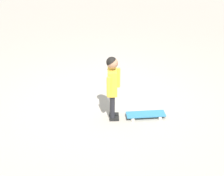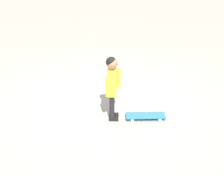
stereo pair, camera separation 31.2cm
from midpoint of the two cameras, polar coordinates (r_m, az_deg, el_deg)
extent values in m
plane|color=#9E9384|center=(5.49, -3.31, -2.58)|extent=(50.00, 50.00, 0.00)
cylinder|color=black|center=(4.96, -1.83, -2.91)|extent=(0.08, 0.08, 0.42)
cube|color=black|center=(5.07, -1.45, -5.00)|extent=(0.15, 0.08, 0.05)
cylinder|color=black|center=(4.86, -1.82, -3.57)|extent=(0.08, 0.08, 0.42)
cube|color=black|center=(4.98, -1.43, -5.68)|extent=(0.15, 0.08, 0.05)
cube|color=gold|center=(4.71, -1.90, 1.04)|extent=(0.15, 0.24, 0.40)
cylinder|color=gold|center=(4.85, -0.72, 1.88)|extent=(0.06, 0.06, 0.32)
cylinder|color=gold|center=(4.58, -2.64, 0.16)|extent=(0.06, 0.06, 0.32)
sphere|color=#9E7051|center=(4.58, -1.96, 4.57)|extent=(0.17, 0.17, 0.17)
sphere|color=black|center=(4.58, -2.08, 4.74)|extent=(0.16, 0.16, 0.16)
cube|color=teal|center=(5.03, 4.39, -4.83)|extent=(0.65, 0.25, 0.02)
cube|color=#B7B7BC|center=(5.08, 6.85, -4.81)|extent=(0.04, 0.11, 0.02)
cube|color=#B7B7BC|center=(5.01, 1.89, -5.11)|extent=(0.04, 0.11, 0.02)
cylinder|color=beige|center=(5.15, 6.66, -4.58)|extent=(0.06, 0.04, 0.06)
cylinder|color=beige|center=(5.03, 7.01, -5.49)|extent=(0.06, 0.04, 0.06)
cylinder|color=beige|center=(5.08, 1.78, -4.87)|extent=(0.06, 0.04, 0.06)
cylinder|color=beige|center=(4.96, 1.99, -5.80)|extent=(0.06, 0.04, 0.06)
camera|label=1|loc=(0.16, -91.88, -0.98)|focal=49.81mm
camera|label=2|loc=(0.16, 88.12, 0.98)|focal=49.81mm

